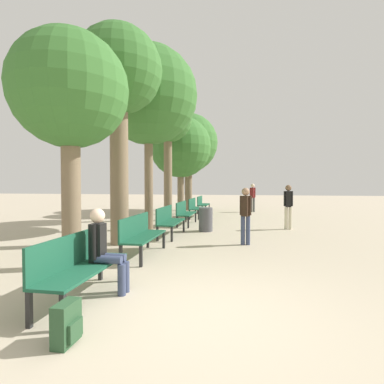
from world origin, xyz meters
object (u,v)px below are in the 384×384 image
(bench_row_2, at_px, (168,219))
(tree_row_0, at_px, (70,93))
(bench_row_4, at_px, (195,206))
(tree_row_1, at_px, (119,77))
(tree_row_4, at_px, (181,147))
(pedestrian_far, at_px, (253,196))
(pedestrian_mid, at_px, (288,204))
(person_seated, at_px, (105,248))
(trash_bin, at_px, (206,219))
(pedestrian_near, at_px, (246,212))
(backpack, at_px, (67,324))
(bench_row_3, at_px, (184,211))
(bench_row_5, at_px, (202,203))
(tree_row_3, at_px, (168,121))
(tree_row_5, at_px, (188,143))
(tree_row_2, at_px, (148,96))
(bench_row_0, at_px, (79,262))
(bench_row_1, at_px, (140,233))

(bench_row_2, bearing_deg, tree_row_0, -105.22)
(bench_row_4, xyz_separation_m, tree_row_1, (-1.04, -6.77, 4.08))
(tree_row_4, xyz_separation_m, pedestrian_far, (3.95, 1.86, -2.71))
(tree_row_4, height_order, pedestrian_mid, tree_row_4)
(person_seated, height_order, trash_bin, person_seated)
(tree_row_1, xyz_separation_m, pedestrian_near, (3.46, 0.48, -3.73))
(tree_row_1, bearing_deg, pedestrian_far, 68.74)
(tree_row_4, height_order, backpack, tree_row_4)
(tree_row_0, bearing_deg, tree_row_4, 90.00)
(tree_row_0, bearing_deg, bench_row_3, 80.90)
(tree_row_1, height_order, trash_bin, tree_row_1)
(bench_row_5, bearing_deg, pedestrian_mid, -55.63)
(tree_row_3, bearing_deg, bench_row_2, -75.54)
(tree_row_5, bearing_deg, tree_row_4, -90.00)
(tree_row_3, bearing_deg, tree_row_4, 90.00)
(bench_row_5, height_order, tree_row_2, tree_row_2)
(bench_row_3, height_order, backpack, bench_row_3)
(person_seated, xyz_separation_m, pedestrian_far, (2.67, 13.71, 0.26))
(tree_row_2, bearing_deg, bench_row_3, 54.83)
(tree_row_4, distance_m, tree_row_5, 2.42)
(bench_row_5, xyz_separation_m, tree_row_0, (-1.04, -11.80, 2.94))
(tree_row_1, xyz_separation_m, tree_row_3, (0.00, 5.47, -0.09))
(pedestrian_near, xyz_separation_m, pedestrian_mid, (1.58, 3.10, 0.04))
(trash_bin, bearing_deg, person_seated, -97.47)
(tree_row_3, relative_size, tree_row_4, 1.07)
(trash_bin, bearing_deg, tree_row_5, 104.58)
(bench_row_2, relative_size, tree_row_3, 0.32)
(tree_row_5, relative_size, person_seated, 4.65)
(tree_row_4, distance_m, pedestrian_near, 9.00)
(pedestrian_mid, xyz_separation_m, pedestrian_far, (-1.08, 6.58, 0.02))
(tree_row_5, relative_size, pedestrian_near, 3.86)
(tree_row_3, xyz_separation_m, pedestrian_mid, (5.04, -1.89, -3.60))
(bench_row_0, height_order, person_seated, person_seated)
(tree_row_2, distance_m, tree_row_5, 8.06)
(backpack, height_order, pedestrian_mid, pedestrian_mid)
(backpack, distance_m, pedestrian_far, 15.37)
(bench_row_3, distance_m, pedestrian_mid, 4.05)
(bench_row_3, relative_size, person_seated, 1.43)
(bench_row_2, distance_m, pedestrian_far, 9.20)
(tree_row_2, distance_m, person_seated, 7.56)
(backpack, xyz_separation_m, pedestrian_near, (1.89, 5.49, 0.68))
(bench_row_0, relative_size, tree_row_1, 0.31)
(pedestrian_near, bearing_deg, tree_row_0, -140.60)
(person_seated, relative_size, trash_bin, 1.57)
(bench_row_3, relative_size, tree_row_1, 0.31)
(tree_row_4, bearing_deg, tree_row_5, 90.00)
(tree_row_4, relative_size, backpack, 12.12)
(tree_row_5, bearing_deg, bench_row_2, -83.58)
(bench_row_1, relative_size, pedestrian_near, 1.18)
(pedestrian_near, distance_m, pedestrian_far, 9.70)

